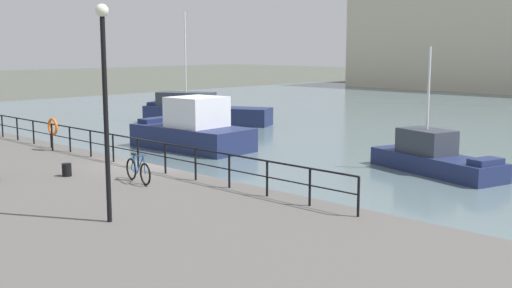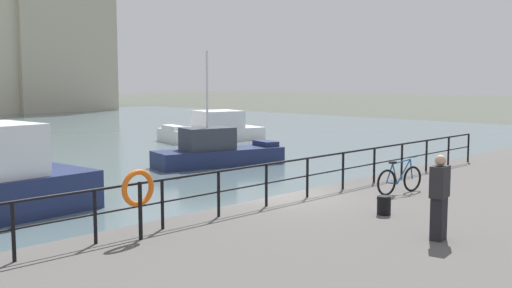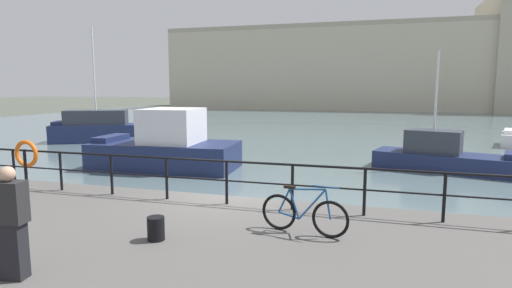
{
  "view_description": "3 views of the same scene",
  "coord_description": "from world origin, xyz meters",
  "views": [
    {
      "loc": [
        18.94,
        -13.84,
        5.16
      ],
      "look_at": [
        1.49,
        4.14,
        1.28
      ],
      "focal_mm": 43.89,
      "sensor_mm": 36.0,
      "label": 1
    },
    {
      "loc": [
        -12.45,
        -11.01,
        4.02
      ],
      "look_at": [
        0.48,
        1.37,
        2.08
      ],
      "focal_mm": 43.36,
      "sensor_mm": 36.0,
      "label": 2
    },
    {
      "loc": [
        3.72,
        -9.99,
        3.64
      ],
      "look_at": [
        -0.05,
        2.75,
        1.83
      ],
      "focal_mm": 29.35,
      "sensor_mm": 36.0,
      "label": 3
    }
  ],
  "objects": [
    {
      "name": "mooring_bollard",
      "position": [
        -0.17,
        -3.38,
        1.05
      ],
      "size": [
        0.32,
        0.32,
        0.44
      ],
      "primitive_type": "cylinder",
      "color": "black",
      "rests_on": "quay_promenade"
    },
    {
      "name": "ground_plane",
      "position": [
        0.0,
        0.0,
        0.0
      ],
      "size": [
        240.0,
        240.0,
        0.0
      ],
      "primitive_type": "plane",
      "color": "#4C5147"
    },
    {
      "name": "quay_railing",
      "position": [
        -1.37,
        -0.75,
        1.57
      ],
      "size": [
        22.63,
        0.07,
        1.08
      ],
      "color": "black",
      "rests_on": "quay_promenade"
    },
    {
      "name": "life_ring_stand",
      "position": [
        -5.41,
        -1.06,
        1.8
      ],
      "size": [
        0.75,
        0.16,
        1.4
      ],
      "color": "black",
      "rests_on": "quay_promenade"
    },
    {
      "name": "parked_bicycle",
      "position": [
        2.39,
        -2.27,
        1.22
      ],
      "size": [
        1.75,
        0.38,
        0.98
      ],
      "rotation": [
        0.0,
        0.0,
        -0.18
      ],
      "color": "black",
      "rests_on": "quay_promenade"
    },
    {
      "name": "moored_white_yacht",
      "position": [
        6.48,
        9.6,
        0.65
      ],
      "size": [
        6.26,
        3.42,
        5.18
      ],
      "rotation": [
        0.0,
        0.0,
        -0.27
      ],
      "color": "navy",
      "rests_on": "water_basin"
    },
    {
      "name": "standing_person",
      "position": [
        -1.37,
        -5.37,
        1.69
      ],
      "size": [
        0.48,
        0.35,
        1.69
      ],
      "rotation": [
        0.0,
        0.0,
        1.73
      ],
      "color": "black",
      "rests_on": "quay_promenade"
    },
    {
      "name": "moored_cabin_cruiser",
      "position": [
        14.21,
        18.34,
        0.72
      ],
      "size": [
        6.88,
        4.55,
        1.88
      ],
      "rotation": [
        0.0,
        0.0,
        2.87
      ],
      "color": "white",
      "rests_on": "water_basin"
    }
  ]
}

